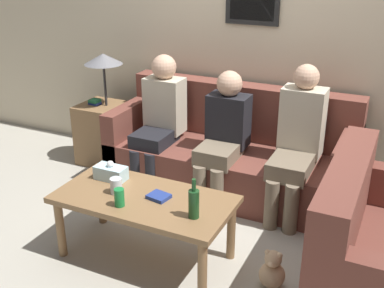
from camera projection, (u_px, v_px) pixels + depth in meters
ground_plane at (208, 212)px, 3.98m from camera, size 16.00×16.00×0.00m
wall_back at (252, 35)px, 4.25m from camera, size 9.00×0.08×2.60m
couch_main at (231, 155)px, 4.28m from camera, size 2.11×0.82×0.90m
couch_side at (381, 260)px, 2.86m from camera, size 0.82×1.25×0.90m
coffee_table at (144, 205)px, 3.27m from camera, size 1.21×0.61×0.48m
side_table_with_lamp at (104, 126)px, 4.78m from camera, size 0.46×0.44×1.11m
wine_bottle at (194, 203)px, 2.96m from camera, size 0.07×0.07×0.27m
drinking_glass at (116, 186)px, 3.27m from camera, size 0.08×0.08×0.11m
book_stack at (159, 196)px, 3.22m from camera, size 0.16×0.14×0.03m
soda_can at (119, 197)px, 3.11m from camera, size 0.07×0.07×0.12m
tissue_box at (111, 172)px, 3.46m from camera, size 0.23×0.12×0.14m
person_left at (160, 116)px, 4.29m from camera, size 0.34×0.57×1.16m
person_middle at (223, 133)px, 4.00m from camera, size 0.34×0.57×1.10m
person_right at (298, 138)px, 3.79m from camera, size 0.34×0.64×1.20m
teddy_bear at (272, 271)px, 3.08m from camera, size 0.17×0.17×0.27m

